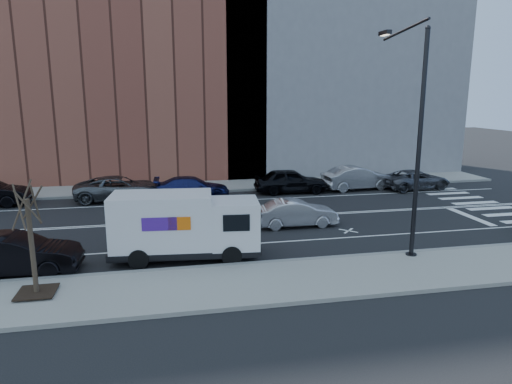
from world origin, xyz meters
name	(u,v)px	position (x,y,z in m)	size (l,w,h in m)	color
ground	(219,220)	(0.00, 0.00, 0.00)	(120.00, 120.00, 0.00)	black
sidewalk_near	(249,284)	(0.00, -8.80, 0.07)	(44.00, 3.60, 0.15)	gray
sidewalk_far	(204,187)	(0.00, 8.80, 0.07)	(44.00, 3.60, 0.15)	gray
curb_near	(240,265)	(0.00, -7.00, 0.08)	(44.00, 0.25, 0.17)	gray
curb_far	(206,191)	(0.00, 7.00, 0.08)	(44.00, 0.25, 0.17)	gray
crosswalk	(483,205)	(16.00, 0.00, 0.00)	(3.00, 14.00, 0.01)	white
road_markings	(219,220)	(0.00, 0.00, 0.00)	(40.00, 8.60, 0.01)	white
bldg_brick	(90,36)	(-8.00, 15.60, 11.00)	(26.00, 10.00, 22.00)	brown
bldg_concrete	(334,17)	(12.00, 15.60, 13.00)	(20.00, 10.00, 26.00)	slate
streetlight	(413,133)	(7.00, -6.91, 5.08)	(0.44, 4.02, 9.34)	black
street_tree	(33,256)	(-7.00, -8.40, 1.45)	(1.20, 1.20, 3.75)	black
fedex_van	(184,225)	(-2.05, -5.60, 1.43)	(6.11, 2.57, 2.72)	black
far_parked_c	(119,188)	(-5.60, 5.91, 0.76)	(2.52, 5.46, 1.52)	#505358
far_parked_d	(192,187)	(-1.05, 5.55, 0.69)	(1.94, 4.78, 1.39)	#161B4E
far_parked_e	(290,181)	(5.60, 5.88, 0.83)	(1.96, 4.87, 1.66)	black
far_parked_f	(357,178)	(10.49, 5.99, 0.82)	(1.75, 5.01, 1.65)	#9C9CA0
far_parked_g	(416,180)	(14.62, 5.34, 0.68)	(2.24, 4.87, 1.35)	#48494F
driving_sedan	(296,213)	(3.72, -1.96, 0.68)	(1.44, 4.12, 1.36)	silver
near_parked_rear_a	(15,255)	(-8.29, -6.03, 0.77)	(1.62, 4.65, 1.53)	black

